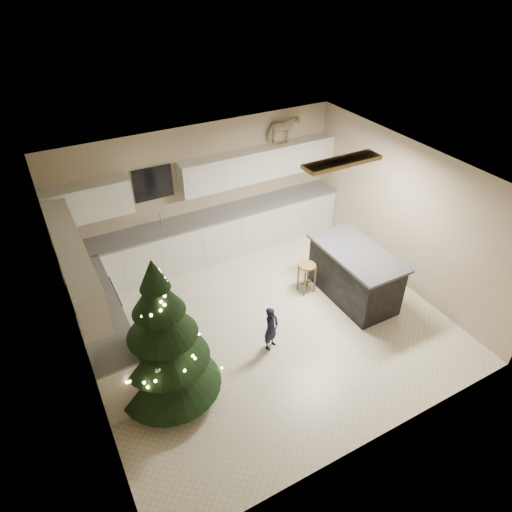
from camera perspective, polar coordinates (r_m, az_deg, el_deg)
name	(u,v)px	position (r m, az deg, el deg)	size (l,w,h in m)	color
ground_plane	(266,323)	(7.63, 1.27, -8.42)	(5.50, 5.50, 0.00)	beige
room_shell	(269,234)	(6.56, 1.64, 2.81)	(5.52, 5.02, 2.61)	tan
cabinetry	(175,251)	(8.06, -10.15, 0.60)	(5.50, 3.20, 2.00)	silver
island	(354,274)	(8.05, 12.18, -2.19)	(0.90, 1.70, 0.95)	black
bar_stool	(307,271)	(8.05, 6.39, -1.92)	(0.30, 0.30, 0.58)	olive
christmas_tree	(165,345)	(6.08, -11.34, -10.90)	(1.44, 1.39, 2.31)	#3F2816
toddler	(271,328)	(7.00, 1.91, -9.03)	(0.28, 0.18, 0.77)	black
rocking_horse	(283,130)	(8.90, 3.44, 15.47)	(0.60, 0.28, 0.53)	olive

